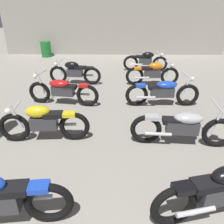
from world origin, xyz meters
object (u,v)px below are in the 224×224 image
(motorcycle_left_row_2, at_px, (43,122))
(motorcycle_left_row_4, at_px, (75,72))
(motorcycle_right_row_3, at_px, (163,91))
(motorcycle_right_row_4, at_px, (153,73))
(motorcycle_right_row_1, at_px, (219,191))
(motorcycle_right_row_2, at_px, (183,126))
(oil_drum, at_px, (46,49))
(motorcycle_left_row_3, at_px, (62,90))
(motorcycle_right_row_5, at_px, (146,61))

(motorcycle_left_row_2, distance_m, motorcycle_left_row_4, 3.87)
(motorcycle_right_row_3, xyz_separation_m, motorcycle_right_row_4, (-0.02, 1.89, 0.01))
(motorcycle_right_row_1, xyz_separation_m, motorcycle_right_row_2, (-0.02, 1.79, -0.01))
(motorcycle_left_row_4, height_order, oil_drum, motorcycle_left_row_4)
(motorcycle_left_row_2, xyz_separation_m, motorcycle_left_row_3, (-0.02, 1.97, -0.01))
(motorcycle_right_row_3, distance_m, motorcycle_right_row_4, 1.89)
(motorcycle_right_row_2, height_order, motorcycle_right_row_3, same)
(motorcycle_right_row_1, xyz_separation_m, motorcycle_right_row_5, (-0.10, 7.64, 0.00))
(motorcycle_right_row_3, bearing_deg, motorcycle_right_row_5, 90.84)
(motorcycle_right_row_1, bearing_deg, motorcycle_right_row_2, 90.51)
(motorcycle_left_row_4, height_order, motorcycle_right_row_5, same)
(motorcycle_right_row_1, height_order, motorcycle_right_row_2, motorcycle_right_row_2)
(motorcycle_right_row_1, distance_m, motorcycle_right_row_5, 7.64)
(motorcycle_left_row_4, relative_size, motorcycle_right_row_1, 1.02)
(motorcycle_right_row_5, distance_m, oil_drum, 6.04)
(motorcycle_right_row_3, xyz_separation_m, motorcycle_right_row_5, (-0.06, 3.81, 0.01))
(motorcycle_right_row_5, bearing_deg, motorcycle_left_row_2, -116.74)
(motorcycle_left_row_3, xyz_separation_m, motorcycle_left_row_4, (0.03, 1.90, 0.01))
(motorcycle_left_row_3, distance_m, motorcycle_right_row_2, 3.65)
(motorcycle_left_row_2, height_order, motorcycle_left_row_3, motorcycle_left_row_3)
(motorcycle_right_row_1, distance_m, motorcycle_right_row_2, 1.79)
(motorcycle_left_row_2, height_order, motorcycle_right_row_2, motorcycle_right_row_2)
(motorcycle_left_row_2, height_order, motorcycle_right_row_3, motorcycle_right_row_3)
(motorcycle_left_row_3, relative_size, motorcycle_right_row_1, 1.11)
(motorcycle_right_row_3, height_order, motorcycle_right_row_5, motorcycle_right_row_3)
(motorcycle_right_row_3, bearing_deg, motorcycle_right_row_1, -89.29)
(motorcycle_left_row_2, height_order, motorcycle_right_row_5, same)
(motorcycle_right_row_1, relative_size, oil_drum, 2.28)
(motorcycle_right_row_3, relative_size, oil_drum, 2.56)
(motorcycle_right_row_3, height_order, oil_drum, motorcycle_right_row_3)
(motorcycle_left_row_4, distance_m, oil_drum, 5.33)
(motorcycle_right_row_3, bearing_deg, motorcycle_right_row_2, -89.11)
(motorcycle_left_row_4, height_order, motorcycle_right_row_3, motorcycle_right_row_3)
(motorcycle_left_row_4, xyz_separation_m, motorcycle_right_row_1, (2.97, -5.78, 0.00))
(motorcycle_left_row_2, xyz_separation_m, oil_drum, (-2.42, 8.61, -0.03))
(motorcycle_left_row_3, bearing_deg, motorcycle_right_row_3, -0.92)
(motorcycle_right_row_2, xyz_separation_m, motorcycle_right_row_3, (-0.03, 2.04, 0.00))
(motorcycle_left_row_4, distance_m, motorcycle_right_row_1, 6.50)
(motorcycle_left_row_2, xyz_separation_m, motorcycle_right_row_4, (2.92, 3.80, 0.00))
(oil_drum, bearing_deg, motorcycle_right_row_5, -28.47)
(motorcycle_left_row_3, bearing_deg, motorcycle_right_row_4, 32.03)
(motorcycle_left_row_2, distance_m, motorcycle_left_row_3, 1.97)
(motorcycle_right_row_4, distance_m, oil_drum, 7.18)
(motorcycle_left_row_3, distance_m, motorcycle_left_row_4, 1.91)
(motorcycle_left_row_3, bearing_deg, oil_drum, 109.88)
(motorcycle_right_row_2, height_order, motorcycle_right_row_5, motorcycle_right_row_2)
(motorcycle_left_row_2, bearing_deg, motorcycle_right_row_3, 33.11)
(motorcycle_right_row_2, relative_size, motorcycle_right_row_4, 1.10)
(motorcycle_left_row_2, bearing_deg, motorcycle_left_row_3, 90.54)
(motorcycle_right_row_4, height_order, motorcycle_right_row_5, same)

